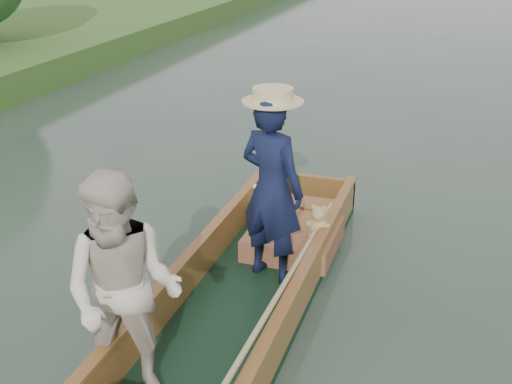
% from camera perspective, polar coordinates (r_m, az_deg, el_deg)
% --- Properties ---
extents(ground, '(120.00, 120.00, 0.00)m').
position_cam_1_polar(ground, '(5.49, -2.03, -11.53)').
color(ground, '#283D30').
rests_on(ground, ground).
extents(punt, '(1.36, 5.09, 1.82)m').
position_cam_1_polar(punt, '(5.07, -3.59, -6.76)').
color(punt, black).
rests_on(punt, ground).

